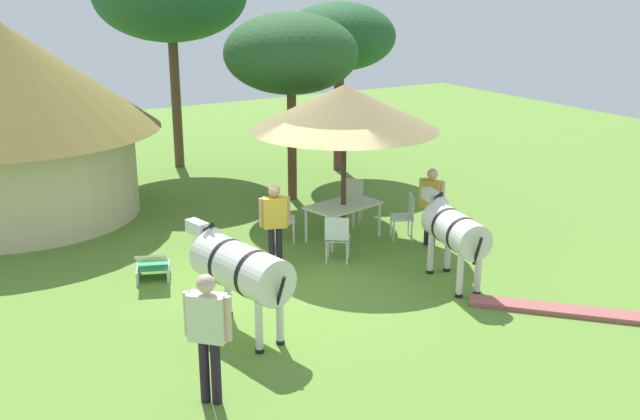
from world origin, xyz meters
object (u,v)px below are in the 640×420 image
at_px(patio_chair_near_hut, 280,216).
at_px(acacia_tree_far_lawn, 339,37).
at_px(patio_dining_table, 343,208).
at_px(zebra_nearest_camera, 454,230).
at_px(guest_behind_table, 275,219).
at_px(patio_chair_east_end, 352,197).
at_px(guest_beside_umbrella, 431,200).
at_px(thatched_hut, 11,112).
at_px(standing_watcher, 208,327).
at_px(striped_lounge_chair, 153,266).
at_px(acacia_tree_behind_hut, 291,54).
at_px(shade_umbrella, 344,107).
at_px(patio_chair_west_end, 337,236).
at_px(patio_chair_near_lawn, 406,214).
at_px(zebra_by_umbrella, 239,268).

distance_m(patio_chair_near_hut, acacia_tree_far_lawn, 6.59).
relative_size(patio_dining_table, zebra_nearest_camera, 0.77).
xyz_separation_m(patio_chair_near_hut, guest_behind_table, (-0.76, -1.26, 0.42)).
distance_m(patio_chair_east_end, guest_beside_umbrella, 2.20).
xyz_separation_m(thatched_hut, standing_watcher, (0.62, -9.17, -1.27)).
relative_size(standing_watcher, striped_lounge_chair, 1.80).
bearing_deg(guest_beside_umbrella, acacia_tree_behind_hut, 170.22).
xyz_separation_m(shade_umbrella, patio_chair_east_end, (0.83, 0.95, -2.15)).
bearing_deg(acacia_tree_far_lawn, patio_chair_west_end, -122.23).
bearing_deg(patio_chair_east_end, thatched_hut, 7.98).
relative_size(patio_chair_west_end, patio_chair_near_lawn, 1.00).
height_order(patio_chair_near_hut, guest_behind_table, guest_behind_table).
relative_size(patio_chair_near_lawn, patio_chair_near_hut, 1.00).
height_order(zebra_nearest_camera, acacia_tree_far_lawn, acacia_tree_far_lawn).
height_order(patio_chair_near_lawn, acacia_tree_behind_hut, acacia_tree_behind_hut).
height_order(patio_dining_table, patio_chair_east_end, patio_chair_east_end).
bearing_deg(guest_beside_umbrella, thatched_hut, -153.26).
distance_m(patio_chair_east_end, standing_watcher, 7.54).
height_order(striped_lounge_chair, zebra_nearest_camera, zebra_nearest_camera).
relative_size(patio_dining_table, acacia_tree_behind_hut, 0.37).
relative_size(shade_umbrella, zebra_nearest_camera, 1.76).
xyz_separation_m(patio_dining_table, patio_chair_near_lawn, (1.12, -0.59, -0.14)).
relative_size(shade_umbrella, standing_watcher, 2.14).
distance_m(patio_dining_table, patio_chair_east_end, 1.27).
distance_m(patio_dining_table, acacia_tree_far_lawn, 6.33).
xyz_separation_m(patio_chair_west_end, zebra_nearest_camera, (1.20, -1.81, 0.43)).
xyz_separation_m(thatched_hut, patio_chair_east_end, (6.08, -4.00, -1.78)).
xyz_separation_m(patio_chair_west_end, guest_beside_umbrella, (2.04, -0.16, 0.42)).
bearing_deg(acacia_tree_behind_hut, patio_chair_near_lawn, -80.49).
xyz_separation_m(patio_chair_east_end, acacia_tree_behind_hut, (-0.33, 2.10, 2.87)).
distance_m(patio_chair_west_end, patio_chair_near_hut, 1.62).
bearing_deg(guest_behind_table, striped_lounge_chair, 1.69).
xyz_separation_m(guest_behind_table, acacia_tree_far_lawn, (4.79, 5.51, 2.60)).
relative_size(patio_chair_near_hut, acacia_tree_far_lawn, 0.20).
relative_size(thatched_hut, zebra_nearest_camera, 3.00).
bearing_deg(zebra_nearest_camera, acacia_tree_far_lawn, 84.77).
xyz_separation_m(shade_umbrella, striped_lounge_chair, (-3.96, -0.04, -2.42)).
distance_m(patio_chair_near_lawn, zebra_nearest_camera, 2.37).
distance_m(patio_chair_near_lawn, acacia_tree_far_lawn, 6.46).
height_order(patio_chair_west_end, acacia_tree_far_lawn, acacia_tree_far_lawn).
height_order(patio_chair_east_end, zebra_nearest_camera, zebra_nearest_camera).
bearing_deg(patio_chair_west_end, zebra_nearest_camera, -19.12).
bearing_deg(striped_lounge_chair, patio_chair_near_lawn, 15.31).
height_order(patio_dining_table, patio_chair_near_lawn, patio_chair_near_lawn).
distance_m(patio_chair_east_end, patio_chair_near_hut, 1.99).
bearing_deg(guest_beside_umbrella, guest_behind_table, -118.94).
relative_size(thatched_hut, standing_watcher, 3.64).
distance_m(standing_watcher, zebra_by_umbrella, 1.93).
height_order(patio_dining_table, acacia_tree_behind_hut, acacia_tree_behind_hut).
bearing_deg(thatched_hut, acacia_tree_behind_hut, -18.30).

